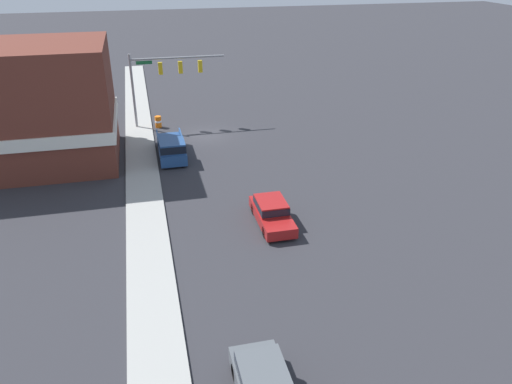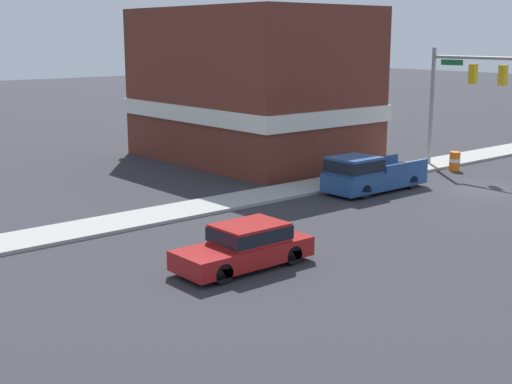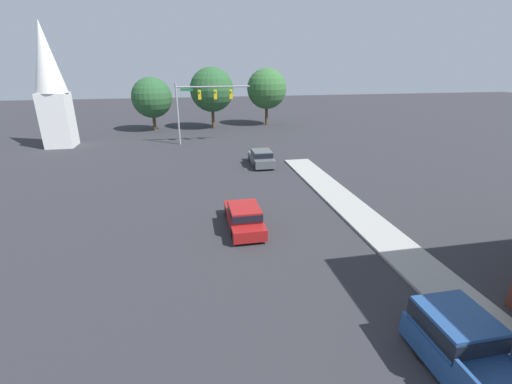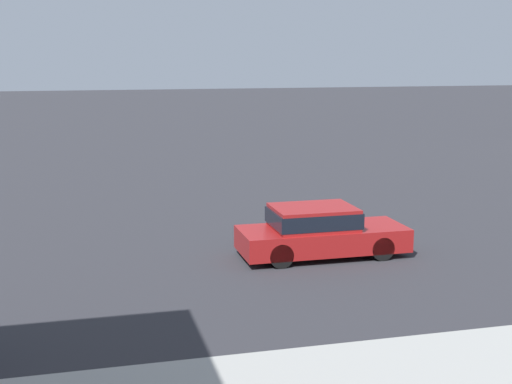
# 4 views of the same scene
# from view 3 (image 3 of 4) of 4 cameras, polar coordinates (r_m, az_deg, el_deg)

# --- Properties ---
(far_signal_assembly) EXTENTS (8.56, 0.49, 7.03)m
(far_signal_assembly) POSITION_cam_3_polar(r_m,az_deg,el_deg) (41.37, -8.92, 15.12)
(far_signal_assembly) COLOR gray
(far_signal_assembly) RESTS_ON ground
(car_lead) EXTENTS (1.83, 4.66, 1.43)m
(car_lead) POSITION_cam_3_polar(r_m,az_deg,el_deg) (19.90, -2.01, -4.05)
(car_lead) COLOR black
(car_lead) RESTS_ON ground
(car_oncoming) EXTENTS (1.86, 4.24, 1.47)m
(car_oncoming) POSITION_cam_3_polar(r_m,az_deg,el_deg) (32.32, 0.90, 5.80)
(car_oncoming) COLOR black
(car_oncoming) RESTS_ON ground
(pickup_truck_parked) EXTENTS (2.00, 5.56, 1.82)m
(pickup_truck_parked) POSITION_cam_3_polar(r_m,az_deg,el_deg) (12.88, 32.97, -22.72)
(pickup_truck_parked) COLOR black
(pickup_truck_parked) RESTS_ON ground
(church_steeple) EXTENTS (3.26, 3.26, 13.34)m
(church_steeple) POSITION_cam_3_polar(r_m,az_deg,el_deg) (45.14, -31.06, 15.24)
(church_steeple) COLOR white
(church_steeple) RESTS_ON ground
(backdrop_tree_left_far) EXTENTS (5.53, 5.53, 7.33)m
(backdrop_tree_left_far) POSITION_cam_3_polar(r_m,az_deg,el_deg) (51.40, -16.97, 14.81)
(backdrop_tree_left_far) COLOR #4C3823
(backdrop_tree_left_far) RESTS_ON ground
(backdrop_tree_left_mid) EXTENTS (6.22, 6.22, 8.63)m
(backdrop_tree_left_mid) POSITION_cam_3_polar(r_m,az_deg,el_deg) (51.36, -7.37, 16.56)
(backdrop_tree_left_mid) COLOR #4C3823
(backdrop_tree_left_mid) RESTS_ON ground
(backdrop_tree_center) EXTENTS (5.97, 5.97, 8.42)m
(backdrop_tree_center) POSITION_cam_3_polar(r_m,az_deg,el_deg) (54.00, 1.80, 16.82)
(backdrop_tree_center) COLOR #4C3823
(backdrop_tree_center) RESTS_ON ground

